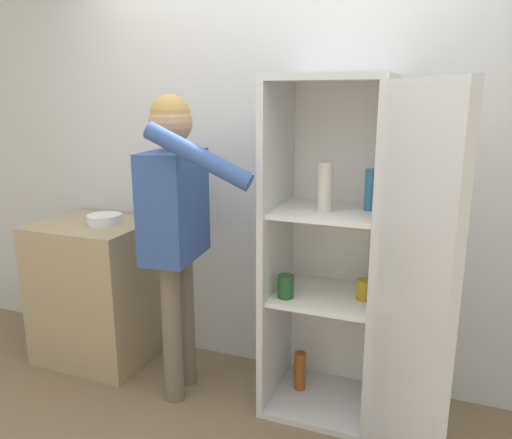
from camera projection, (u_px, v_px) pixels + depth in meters
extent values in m
cube|color=silver|center=(280.00, 173.00, 3.03)|extent=(7.00, 0.06, 2.55)
cube|color=silver|center=(322.00, 398.00, 2.90)|extent=(0.60, 0.56, 0.04)
cube|color=silver|center=(333.00, 78.00, 2.47)|extent=(0.60, 0.56, 0.04)
cube|color=white|center=(337.00, 238.00, 2.92)|extent=(0.60, 0.03, 1.76)
cube|color=silver|center=(277.00, 246.00, 2.78)|extent=(0.04, 0.56, 1.76)
cube|color=silver|center=(380.00, 257.00, 2.58)|extent=(0.03, 0.56, 1.76)
cube|color=white|center=(325.00, 296.00, 2.74)|extent=(0.53, 0.49, 0.02)
cube|color=white|center=(328.00, 211.00, 2.63)|extent=(0.53, 0.49, 0.02)
cube|color=silver|center=(411.00, 300.00, 2.04)|extent=(0.35, 0.54, 1.76)
cylinder|color=#9E4C19|center=(300.00, 371.00, 2.94)|extent=(0.07, 0.07, 0.23)
cylinder|color=teal|center=(370.00, 190.00, 2.58)|extent=(0.06, 0.06, 0.22)
cylinder|color=beige|center=(325.00, 187.00, 2.55)|extent=(0.08, 0.08, 0.26)
cylinder|color=#B78C1E|center=(364.00, 290.00, 2.65)|extent=(0.08, 0.08, 0.11)
cylinder|color=#1E5123|center=(286.00, 286.00, 2.68)|extent=(0.09, 0.09, 0.13)
cylinder|color=#726656|center=(185.00, 319.00, 3.00)|extent=(0.11, 0.11, 0.84)
cylinder|color=#726656|center=(172.00, 332.00, 2.83)|extent=(0.11, 0.11, 0.84)
cube|color=#335193|center=(174.00, 205.00, 2.74)|extent=(0.29, 0.46, 0.60)
sphere|color=tan|center=(171.00, 122.00, 2.63)|extent=(0.23, 0.23, 0.23)
sphere|color=#AD894C|center=(170.00, 114.00, 2.62)|extent=(0.21, 0.21, 0.21)
cylinder|color=#335193|center=(192.00, 202.00, 2.98)|extent=(0.09, 0.09, 0.56)
cylinder|color=#335193|center=(198.00, 156.00, 2.37)|extent=(0.55, 0.14, 0.32)
cube|color=tan|center=(97.00, 291.00, 3.32)|extent=(0.71, 0.59, 0.93)
cylinder|color=white|center=(104.00, 219.00, 3.18)|extent=(0.22, 0.22, 0.06)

